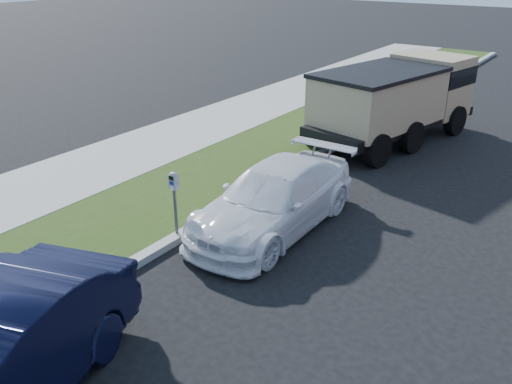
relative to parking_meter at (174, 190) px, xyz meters
The scene contains 5 objects.
ground 2.87m from the parking_meter, ahead, with size 120.00×120.00×0.00m, color black.
streetside 3.71m from the parking_meter, 145.11° to the left, with size 6.12×50.00×0.15m.
parking_meter is the anchor object (origin of this frame).
white_wagon 2.10m from the parking_meter, 49.51° to the left, with size 1.89×4.65×1.35m, color white.
dump_truck 8.95m from the parking_meter, 82.63° to the left, with size 3.52×6.45×2.40m.
Camera 1 is at (4.24, -7.16, 5.37)m, focal length 38.00 mm.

